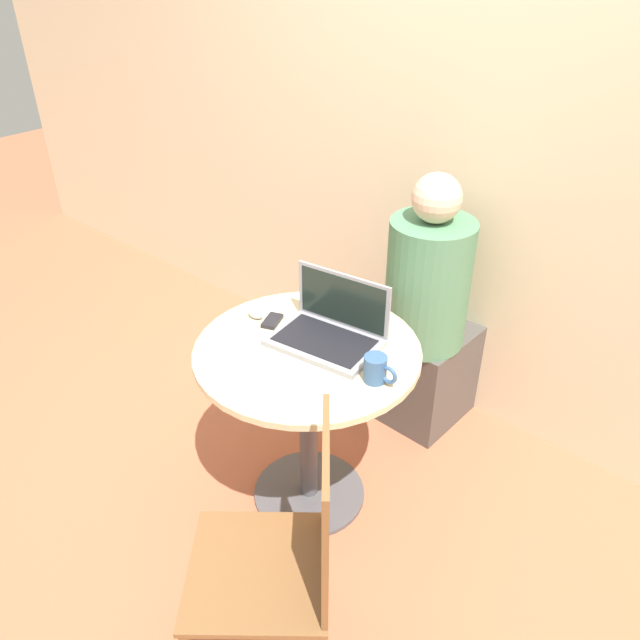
{
  "coord_description": "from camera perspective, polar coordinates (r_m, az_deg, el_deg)",
  "views": [
    {
      "loc": [
        1.2,
        -1.34,
        1.99
      ],
      "look_at": [
        0.02,
        0.05,
        0.84
      ],
      "focal_mm": 35.0,
      "sensor_mm": 36.0,
      "label": 1
    }
  ],
  "objects": [
    {
      "name": "person_seated",
      "position": [
        2.79,
        10.08,
        -0.52
      ],
      "size": [
        0.35,
        0.55,
        1.21
      ],
      "color": "#4C4742",
      "rests_on": "ground_plane"
    },
    {
      "name": "coffee_cup",
      "position": [
        2.02,
        5.19,
        -4.51
      ],
      "size": [
        0.12,
        0.08,
        0.09
      ],
      "color": "#335684",
      "rests_on": "round_table"
    },
    {
      "name": "cell_phone",
      "position": [
        2.33,
        -4.39,
        -0.08
      ],
      "size": [
        0.09,
        0.11,
        0.02
      ],
      "color": "black",
      "rests_on": "round_table"
    },
    {
      "name": "laptop",
      "position": [
        2.21,
        0.93,
        -0.84
      ],
      "size": [
        0.4,
        0.3,
        0.23
      ],
      "color": "gray",
      "rests_on": "round_table"
    },
    {
      "name": "back_wall",
      "position": [
        2.69,
        12.96,
        16.64
      ],
      "size": [
        7.0,
        0.05,
        2.6
      ],
      "color": "beige",
      "rests_on": "ground_plane"
    },
    {
      "name": "ground_plane",
      "position": [
        2.68,
        -0.99,
        -15.59
      ],
      "size": [
        12.0,
        12.0,
        0.0
      ],
      "primitive_type": "plane",
      "color": "#B26042"
    },
    {
      "name": "computer_mouse",
      "position": [
        2.36,
        -5.92,
        0.57
      ],
      "size": [
        0.07,
        0.04,
        0.04
      ],
      "color": "#B2B2B7",
      "rests_on": "round_table"
    },
    {
      "name": "chair_empty",
      "position": [
        1.88,
        -3.35,
        -21.22
      ],
      "size": [
        0.56,
        0.56,
        0.94
      ],
      "color": "brown",
      "rests_on": "ground_plane"
    },
    {
      "name": "round_table",
      "position": [
        2.31,
        -1.12,
        -6.44
      ],
      "size": [
        0.8,
        0.8,
        0.74
      ],
      "color": "#4C4C51",
      "rests_on": "ground_plane"
    }
  ]
}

